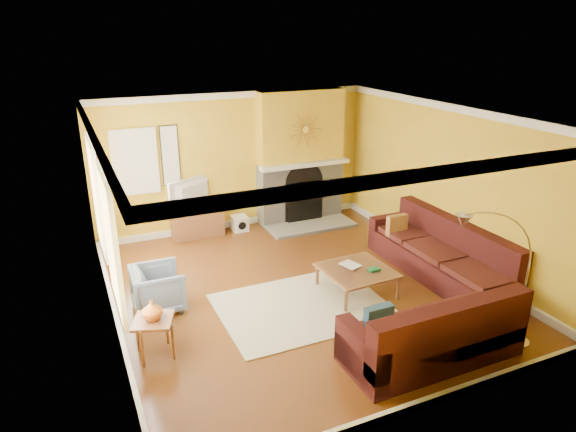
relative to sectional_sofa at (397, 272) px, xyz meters
name	(u,v)px	position (x,y,z in m)	size (l,w,h in m)	color
floor	(299,289)	(-1.19, 0.89, -0.46)	(5.50, 6.00, 0.02)	brown
ceiling	(300,115)	(-1.19, 0.89, 2.26)	(5.50, 6.00, 0.02)	white
wall_back	(234,161)	(-1.19, 3.90, 0.90)	(5.50, 0.02, 2.70)	gold
wall_front	(432,301)	(-1.19, -2.12, 0.90)	(5.50, 0.02, 2.70)	gold
wall_left	(103,237)	(-3.95, 0.89, 0.90)	(0.02, 6.00, 2.70)	gold
wall_right	(447,185)	(1.57, 0.89, 0.90)	(0.02, 6.00, 2.70)	gold
baseboard	(299,285)	(-1.19, 0.89, -0.39)	(5.50, 6.00, 0.12)	white
crown_molding	(300,120)	(-1.19, 0.89, 2.19)	(5.50, 6.00, 0.12)	white
window_left_near	(96,196)	(-3.91, 2.19, 1.05)	(0.06, 1.22, 1.72)	white
window_left_far	(110,243)	(-3.91, 0.29, 1.05)	(0.06, 1.22, 1.72)	white
window_back	(135,162)	(-3.09, 3.85, 1.10)	(0.82, 0.06, 1.22)	white
wall_art	(170,156)	(-2.44, 3.86, 1.15)	(0.34, 0.04, 1.14)	white
fireplace	(300,157)	(0.16, 3.69, 0.90)	(1.80, 0.40, 2.70)	gray
mantel	(305,164)	(0.16, 3.45, 0.80)	(1.92, 0.22, 0.08)	white
hearth	(311,226)	(0.16, 3.14, -0.42)	(1.80, 0.70, 0.06)	gray
sunburst	(306,130)	(0.16, 3.46, 1.50)	(0.70, 0.04, 0.70)	olive
rug	(302,307)	(-1.38, 0.37, -0.44)	(2.40, 1.80, 0.02)	beige
sectional_sofa	(397,272)	(0.00, 0.00, 0.00)	(3.12, 3.62, 0.90)	#3D1313
coffee_table	(357,280)	(-0.42, 0.44, -0.25)	(1.00, 1.00, 0.39)	white
media_console	(197,223)	(-2.06, 3.67, -0.18)	(0.98, 0.44, 0.54)	brown
tv	(195,194)	(-2.06, 3.67, 0.40)	(1.07, 0.14, 0.62)	black
subwoofer	(240,223)	(-1.22, 3.60, -0.30)	(0.30, 0.30, 0.30)	white
armchair	(158,289)	(-3.29, 1.18, -0.12)	(0.69, 0.71, 0.65)	slate
side_table	(155,337)	(-3.55, 0.07, -0.20)	(0.46, 0.46, 0.51)	brown
vase	(152,310)	(-3.55, 0.07, 0.19)	(0.25, 0.25, 0.26)	orange
book	(345,267)	(-0.57, 0.54, -0.04)	(0.22, 0.30, 0.03)	white
arc_lamp	(495,285)	(0.22, -1.60, 0.52)	(1.25, 0.36, 1.94)	silver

